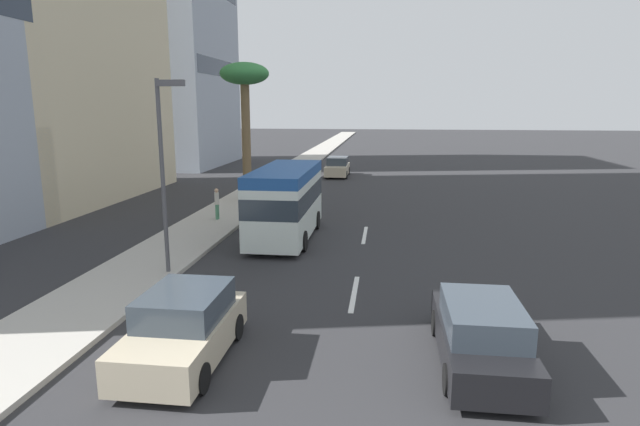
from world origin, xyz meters
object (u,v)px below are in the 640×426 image
(minibus_lead, at_px, (286,200))
(palm_tree, at_px, (245,84))
(car_fourth, at_px, (184,328))
(pedestrian_near_lamp, at_px, (217,202))
(street_lamp, at_px, (165,155))
(car_second, at_px, (480,334))
(car_third, at_px, (337,167))

(minibus_lead, height_order, palm_tree, palm_tree)
(minibus_lead, height_order, car_fourth, minibus_lead)
(minibus_lead, distance_m, pedestrian_near_lamp, 5.00)
(minibus_lead, height_order, street_lamp, street_lamp)
(car_second, bearing_deg, minibus_lead, 31.17)
(pedestrian_near_lamp, xyz_separation_m, street_lamp, (-8.38, -1.14, 3.16))
(street_lamp, bearing_deg, pedestrian_near_lamp, 7.72)
(car_third, distance_m, street_lamp, 26.87)
(car_fourth, height_order, pedestrian_near_lamp, pedestrian_near_lamp)
(minibus_lead, distance_m, street_lamp, 6.75)
(car_third, relative_size, street_lamp, 0.66)
(car_third, height_order, pedestrian_near_lamp, pedestrian_near_lamp)
(minibus_lead, height_order, car_third, minibus_lead)
(car_fourth, relative_size, pedestrian_near_lamp, 2.60)
(car_second, distance_m, pedestrian_near_lamp, 17.14)
(car_fourth, distance_m, pedestrian_near_lamp, 14.66)
(car_second, distance_m, car_fourth, 6.66)
(pedestrian_near_lamp, xyz_separation_m, palm_tree, (5.66, -0.05, 5.99))
(pedestrian_near_lamp, relative_size, palm_tree, 0.19)
(palm_tree, bearing_deg, street_lamp, -175.56)
(car_fourth, xyz_separation_m, street_lamp, (5.75, 2.77, 3.38))
(palm_tree, relative_size, street_lamp, 1.25)
(pedestrian_near_lamp, height_order, street_lamp, street_lamp)
(car_second, distance_m, palm_tree, 22.73)
(minibus_lead, bearing_deg, car_second, 31.17)
(car_fourth, bearing_deg, street_lamp, -154.28)
(car_fourth, height_order, street_lamp, street_lamp)
(minibus_lead, distance_m, car_fourth, 11.36)
(car_fourth, relative_size, palm_tree, 0.50)
(car_third, bearing_deg, car_fourth, -0.77)
(minibus_lead, xyz_separation_m, pedestrian_near_lamp, (2.81, 4.07, -0.72))
(car_fourth, bearing_deg, car_third, 179.23)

